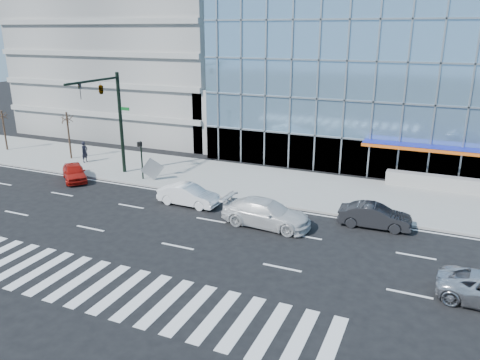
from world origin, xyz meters
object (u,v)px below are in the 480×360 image
object	(u,v)px
street_tree_near	(67,119)
street_tree_far	(2,116)
traffic_signal	(107,100)
red_sedan	(74,172)
pedestrian	(85,152)
white_suv	(266,213)
ped_signal_post	(141,154)
tilted_panel	(152,169)
dark_sedan	(375,216)
white_sedan	(189,195)

from	to	relation	value
street_tree_near	street_tree_far	xyz separation A→B (m)	(-8.00, 0.00, -0.33)
traffic_signal	red_sedan	bearing A→B (deg)	-145.62
pedestrian	white_suv	bearing A→B (deg)	-106.32
ped_signal_post	tilted_panel	xyz separation A→B (m)	(0.92, 0.06, -1.08)
street_tree_near	tilted_panel	xyz separation A→B (m)	(10.42, -2.50, -2.72)
traffic_signal	red_sedan	world-z (taller)	traffic_signal
red_sedan	tilted_panel	size ratio (longest dim) A/B	3.02
traffic_signal	white_suv	bearing A→B (deg)	-15.33
street_tree_far	dark_sedan	size ratio (longest dim) A/B	0.91
traffic_signal	pedestrian	xyz separation A→B (m)	(-4.96, 2.47, -5.09)
traffic_signal	ped_signal_post	world-z (taller)	traffic_signal
ped_signal_post	dark_sedan	world-z (taller)	ped_signal_post
traffic_signal	street_tree_near	distance (m)	7.96
white_suv	white_sedan	distance (m)	6.12
ped_signal_post	red_sedan	distance (m)	5.53
traffic_signal	street_tree_near	xyz separation A→B (m)	(-7.00, 2.93, -2.39)
pedestrian	tilted_panel	distance (m)	8.63
pedestrian	street_tree_near	bearing A→B (deg)	79.20
street_tree_far	pedestrian	bearing A→B (deg)	-2.64
street_tree_near	tilted_panel	distance (m)	11.06
pedestrian	ped_signal_post	bearing A→B (deg)	-103.66
red_sedan	pedestrian	xyz separation A→B (m)	(-2.54, 4.13, 0.40)
white_suv	traffic_signal	bearing A→B (deg)	77.14
white_sedan	red_sedan	distance (m)	10.89
pedestrian	tilted_panel	bearing A→B (deg)	-101.65
white_sedan	pedestrian	size ratio (longest dim) A/B	2.30
ped_signal_post	street_tree_far	xyz separation A→B (m)	(-17.50, 2.56, 1.30)
red_sedan	street_tree_far	bearing A→B (deg)	111.75
traffic_signal	ped_signal_post	size ratio (longest dim) A/B	2.67
tilted_panel	traffic_signal	bearing A→B (deg)	156.96
white_suv	dark_sedan	size ratio (longest dim) A/B	1.29
white_sedan	tilted_panel	xyz separation A→B (m)	(-4.99, 3.20, 0.36)
street_tree_near	street_tree_far	bearing A→B (deg)	180.00
pedestrian	white_sedan	bearing A→B (deg)	-109.37
tilted_panel	street_tree_near	bearing A→B (deg)	136.30
traffic_signal	street_tree_near	world-z (taller)	traffic_signal
traffic_signal	pedestrian	bearing A→B (deg)	153.57
traffic_signal	street_tree_far	distance (m)	15.53
white_suv	white_sedan	bearing A→B (deg)	81.33
traffic_signal	pedestrian	distance (m)	7.53
street_tree_far	pedestrian	world-z (taller)	street_tree_far
street_tree_near	street_tree_far	world-z (taller)	street_tree_near
ped_signal_post	red_sedan	xyz separation A→B (m)	(-4.92, -2.03, -1.47)
dark_sedan	pedestrian	world-z (taller)	pedestrian
ped_signal_post	traffic_signal	bearing A→B (deg)	-171.48
traffic_signal	white_sedan	bearing A→B (deg)	-18.22
traffic_signal	ped_signal_post	distance (m)	4.75
street_tree_near	pedestrian	world-z (taller)	street_tree_near
traffic_signal	tilted_panel	size ratio (longest dim) A/B	6.15
dark_sedan	tilted_panel	world-z (taller)	tilted_panel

